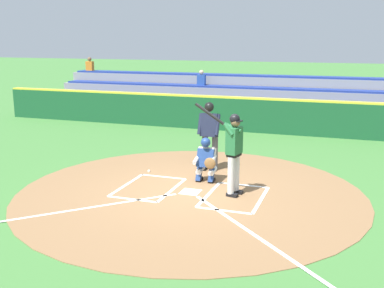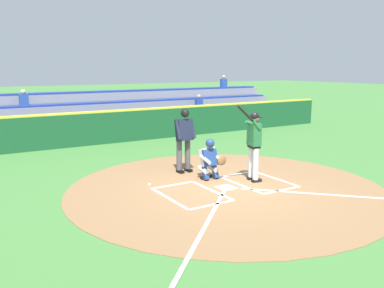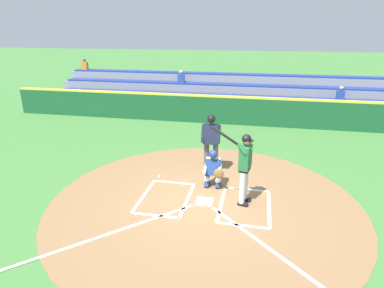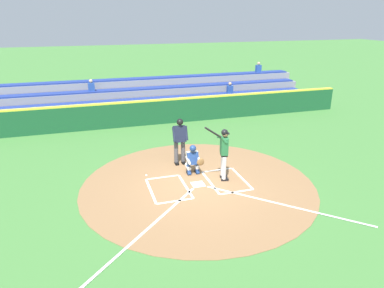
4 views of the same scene
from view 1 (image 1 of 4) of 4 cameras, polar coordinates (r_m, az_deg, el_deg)
name	(u,v)px [view 1 (image 1 of 4)]	position (r m, az deg, el deg)	size (l,w,h in m)	color
ground_plane	(190,192)	(10.83, -0.20, -5.96)	(120.00, 120.00, 0.00)	#427A38
dirt_circle	(190,192)	(10.83, -0.20, -5.93)	(8.00, 8.00, 0.01)	olive
home_plate_and_chalk	(177,204)	(10.05, -1.88, -7.41)	(7.93, 4.91, 0.01)	white
batter	(234,148)	(10.38, 5.11, -0.53)	(1.04, 0.56, 2.13)	silver
catcher	(206,159)	(11.45, 1.75, -1.84)	(0.59, 0.60, 1.13)	black
plate_umpire	(210,131)	(12.33, 2.17, 1.56)	(0.58, 0.41, 1.86)	#4C4C51
baseball	(149,171)	(12.44, -5.31, -3.33)	(0.07, 0.07, 0.07)	white
backstop_wall	(256,115)	(17.73, 7.86, 3.54)	(22.00, 0.36, 1.31)	#19512D
bleacher_stand	(269,104)	(20.35, 9.37, 4.84)	(20.00, 3.40, 2.55)	gray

